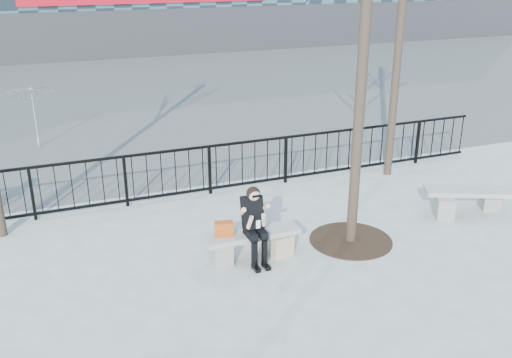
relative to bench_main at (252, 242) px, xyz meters
name	(u,v)px	position (x,y,z in m)	size (l,w,h in m)	color
ground	(252,257)	(0.00, 0.00, -0.30)	(120.00, 120.00, 0.00)	gray
street_surface	(116,87)	(0.00, 15.00, -0.30)	(60.00, 23.00, 0.01)	#474747
railing	(201,171)	(0.00, 3.00, 0.25)	(14.00, 0.06, 1.10)	black
tree_grate	(351,240)	(1.90, -0.10, -0.29)	(1.50, 1.50, 0.02)	black
bench_main	(252,242)	(0.00, 0.00, 0.00)	(1.65, 0.46, 0.49)	gray
bench_second	(468,198)	(4.71, 0.11, 0.01)	(1.72, 0.48, 0.51)	gray
seated_woman	(255,226)	(0.00, -0.16, 0.37)	(0.50, 0.64, 1.34)	black
handbag	(224,229)	(-0.48, 0.02, 0.32)	(0.31, 0.15, 0.25)	#AE4515
shopping_bag	(283,247)	(0.50, -0.17, -0.11)	(0.39, 0.15, 0.37)	beige
vendor_umbrella	(34,117)	(-3.17, 7.82, 0.56)	(1.87, 1.91, 1.71)	#D2DF31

